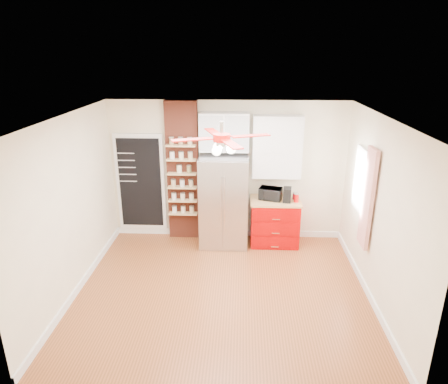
{
  "coord_description": "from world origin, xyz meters",
  "views": [
    {
      "loc": [
        0.28,
        -5.36,
        3.57
      ],
      "look_at": [
        -0.01,
        0.9,
        1.32
      ],
      "focal_mm": 32.0,
      "sensor_mm": 36.0,
      "label": 1
    }
  ],
  "objects_px": {
    "pantry_jar_oats": "(179,169)",
    "fridge": "(224,201)",
    "toaster_oven": "(270,194)",
    "ceiling_fan": "(222,138)",
    "red_cabinet": "(275,222)",
    "coffee_maker": "(287,195)",
    "canister_left": "(296,198)"
  },
  "relations": [
    {
      "from": "fridge",
      "to": "ceiling_fan",
      "type": "relative_size",
      "value": 1.25
    },
    {
      "from": "coffee_maker",
      "to": "canister_left",
      "type": "relative_size",
      "value": 1.73
    },
    {
      "from": "fridge",
      "to": "ceiling_fan",
      "type": "bearing_deg",
      "value": -88.24
    },
    {
      "from": "toaster_oven",
      "to": "pantry_jar_oats",
      "type": "relative_size",
      "value": 2.89
    },
    {
      "from": "fridge",
      "to": "toaster_oven",
      "type": "bearing_deg",
      "value": 4.93
    },
    {
      "from": "toaster_oven",
      "to": "canister_left",
      "type": "relative_size",
      "value": 2.62
    },
    {
      "from": "fridge",
      "to": "toaster_oven",
      "type": "relative_size",
      "value": 4.26
    },
    {
      "from": "red_cabinet",
      "to": "pantry_jar_oats",
      "type": "xyz_separation_m",
      "value": [
        -1.82,
        0.11,
        0.99
      ]
    },
    {
      "from": "red_cabinet",
      "to": "ceiling_fan",
      "type": "relative_size",
      "value": 0.67
    },
    {
      "from": "ceiling_fan",
      "to": "pantry_jar_oats",
      "type": "relative_size",
      "value": 9.85
    },
    {
      "from": "fridge",
      "to": "red_cabinet",
      "type": "bearing_deg",
      "value": 2.95
    },
    {
      "from": "red_cabinet",
      "to": "pantry_jar_oats",
      "type": "bearing_deg",
      "value": 176.5
    },
    {
      "from": "red_cabinet",
      "to": "ceiling_fan",
      "type": "xyz_separation_m",
      "value": [
        -0.92,
        -1.68,
        1.97
      ]
    },
    {
      "from": "toaster_oven",
      "to": "ceiling_fan",
      "type": "bearing_deg",
      "value": -99.42
    },
    {
      "from": "toaster_oven",
      "to": "coffee_maker",
      "type": "distance_m",
      "value": 0.32
    },
    {
      "from": "coffee_maker",
      "to": "pantry_jar_oats",
      "type": "bearing_deg",
      "value": -177.46
    },
    {
      "from": "canister_left",
      "to": "pantry_jar_oats",
      "type": "xyz_separation_m",
      "value": [
        -2.19,
        0.21,
        0.47
      ]
    },
    {
      "from": "canister_left",
      "to": "pantry_jar_oats",
      "type": "relative_size",
      "value": 1.1
    },
    {
      "from": "ceiling_fan",
      "to": "toaster_oven",
      "type": "bearing_deg",
      "value": 64.27
    },
    {
      "from": "toaster_oven",
      "to": "pantry_jar_oats",
      "type": "bearing_deg",
      "value": -166.55
    },
    {
      "from": "coffee_maker",
      "to": "red_cabinet",
      "type": "bearing_deg",
      "value": 165.48
    },
    {
      "from": "fridge",
      "to": "coffee_maker",
      "type": "bearing_deg",
      "value": -1.64
    },
    {
      "from": "canister_left",
      "to": "red_cabinet",
      "type": "bearing_deg",
      "value": 165.06
    },
    {
      "from": "ceiling_fan",
      "to": "fridge",
      "type": "bearing_deg",
      "value": 91.76
    },
    {
      "from": "ceiling_fan",
      "to": "coffee_maker",
      "type": "bearing_deg",
      "value": 54.93
    },
    {
      "from": "ceiling_fan",
      "to": "canister_left",
      "type": "relative_size",
      "value": 8.95
    },
    {
      "from": "pantry_jar_oats",
      "to": "fridge",
      "type": "bearing_deg",
      "value": -10.77
    },
    {
      "from": "fridge",
      "to": "toaster_oven",
      "type": "distance_m",
      "value": 0.89
    },
    {
      "from": "toaster_oven",
      "to": "pantry_jar_oats",
      "type": "xyz_separation_m",
      "value": [
        -1.72,
        0.09,
        0.43
      ]
    },
    {
      "from": "red_cabinet",
      "to": "coffee_maker",
      "type": "relative_size",
      "value": 3.48
    },
    {
      "from": "coffee_maker",
      "to": "pantry_jar_oats",
      "type": "relative_size",
      "value": 1.9
    },
    {
      "from": "ceiling_fan",
      "to": "canister_left",
      "type": "height_order",
      "value": "ceiling_fan"
    }
  ]
}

